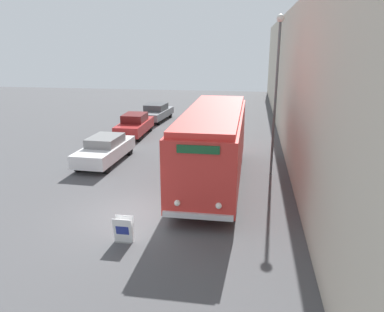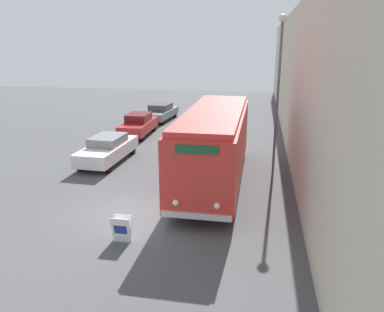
# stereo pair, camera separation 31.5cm
# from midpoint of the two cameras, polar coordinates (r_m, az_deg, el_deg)

# --- Properties ---
(ground_plane) EXTENTS (80.00, 80.00, 0.00)m
(ground_plane) POSITION_cam_midpoint_polar(r_m,az_deg,el_deg) (14.85, -8.42, -8.73)
(ground_plane) COLOR #4C4C4F
(building_wall_right) EXTENTS (0.30, 60.00, 8.36)m
(building_wall_right) POSITION_cam_midpoint_polar(r_m,az_deg,el_deg) (22.84, 15.65, 10.71)
(building_wall_right) COLOR beige
(building_wall_right) RESTS_ON ground_plane
(vintage_bus) EXTENTS (2.61, 9.99, 3.50)m
(vintage_bus) POSITION_cam_midpoint_polar(r_m,az_deg,el_deg) (17.27, 3.95, 2.03)
(vintage_bus) COLOR black
(vintage_bus) RESTS_ON ground_plane
(sign_board) EXTENTS (0.63, 0.34, 0.90)m
(sign_board) POSITION_cam_midpoint_polar(r_m,az_deg,el_deg) (12.82, -10.00, -10.96)
(sign_board) COLOR gray
(sign_board) RESTS_ON ground_plane
(streetlamp) EXTENTS (0.36, 0.36, 7.63)m
(streetlamp) POSITION_cam_midpoint_polar(r_m,az_deg,el_deg) (18.39, 13.59, 11.57)
(streetlamp) COLOR #595E60
(streetlamp) RESTS_ON ground_plane
(parked_car_near) EXTENTS (1.98, 4.84, 1.47)m
(parked_car_near) POSITION_cam_midpoint_polar(r_m,az_deg,el_deg) (21.21, -12.31, 1.08)
(parked_car_near) COLOR black
(parked_car_near) RESTS_ON ground_plane
(parked_car_mid) EXTENTS (1.82, 4.49, 1.57)m
(parked_car_mid) POSITION_cam_midpoint_polar(r_m,az_deg,el_deg) (27.09, -7.83, 4.77)
(parked_car_mid) COLOR black
(parked_car_mid) RESTS_ON ground_plane
(parked_car_far) EXTENTS (2.21, 4.75, 1.42)m
(parked_car_far) POSITION_cam_midpoint_polar(r_m,az_deg,el_deg) (32.34, -4.56, 6.70)
(parked_car_far) COLOR black
(parked_car_far) RESTS_ON ground_plane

